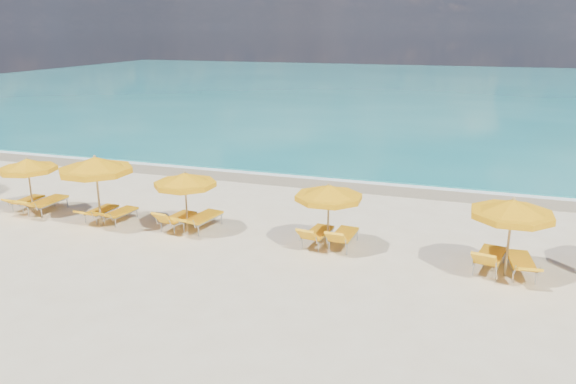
% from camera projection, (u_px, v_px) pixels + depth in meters
% --- Properties ---
extents(ground_plane, '(120.00, 120.00, 0.00)m').
position_uv_depth(ground_plane, '(273.00, 240.00, 18.09)').
color(ground_plane, beige).
extents(ocean, '(120.00, 80.00, 0.30)m').
position_uv_depth(ocean, '(421.00, 89.00, 61.80)').
color(ocean, '#167A7C').
rests_on(ocean, ground).
extents(wet_sand_band, '(120.00, 2.60, 0.01)m').
position_uv_depth(wet_sand_band, '(330.00, 182.00, 24.83)').
color(wet_sand_band, tan).
rests_on(wet_sand_band, ground).
extents(foam_line, '(120.00, 1.20, 0.03)m').
position_uv_depth(foam_line, '(334.00, 178.00, 25.56)').
color(foam_line, white).
rests_on(foam_line, ground).
extents(whitecap_near, '(14.00, 0.36, 0.05)m').
position_uv_depth(whitecap_near, '(275.00, 136.00, 35.38)').
color(whitecap_near, white).
rests_on(whitecap_near, ground).
extents(whitecap_far, '(18.00, 0.30, 0.05)m').
position_uv_depth(whitecap_far, '(507.00, 130.00, 37.53)').
color(whitecap_far, white).
rests_on(whitecap_far, ground).
extents(umbrella_1, '(2.38, 2.38, 2.09)m').
position_uv_depth(umbrella_1, '(27.00, 166.00, 20.31)').
color(umbrella_1, tan).
rests_on(umbrella_1, ground).
extents(umbrella_2, '(3.18, 3.18, 2.50)m').
position_uv_depth(umbrella_2, '(95.00, 166.00, 18.81)').
color(umbrella_2, tan).
rests_on(umbrella_2, ground).
extents(umbrella_3, '(2.65, 2.65, 2.09)m').
position_uv_depth(umbrella_3, '(185.00, 180.00, 18.36)').
color(umbrella_3, tan).
rests_on(umbrella_3, ground).
extents(umbrella_4, '(2.75, 2.75, 2.11)m').
position_uv_depth(umbrella_4, '(329.00, 193.00, 16.90)').
color(umbrella_4, tan).
rests_on(umbrella_4, ground).
extents(umbrella_5, '(2.94, 2.94, 2.26)m').
position_uv_depth(umbrella_5, '(512.00, 209.00, 14.97)').
color(umbrella_5, tan).
rests_on(umbrella_5, ground).
extents(lounger_1_left, '(0.56, 1.65, 0.66)m').
position_uv_depth(lounger_1_left, '(28.00, 203.00, 21.19)').
color(lounger_1_left, '#A5A8AD').
rests_on(lounger_1_left, ground).
extents(lounger_1_right, '(0.73, 2.08, 0.81)m').
position_uv_depth(lounger_1_right, '(47.00, 206.00, 20.74)').
color(lounger_1_right, '#A5A8AD').
rests_on(lounger_1_right, ground).
extents(lounger_2_left, '(0.69, 1.77, 0.64)m').
position_uv_depth(lounger_2_left, '(101.00, 214.00, 19.95)').
color(lounger_2_left, '#A5A8AD').
rests_on(lounger_2_left, ground).
extents(lounger_2_right, '(0.77, 1.78, 0.68)m').
position_uv_depth(lounger_2_right, '(120.00, 216.00, 19.73)').
color(lounger_2_right, '#A5A8AD').
rests_on(lounger_2_right, ground).
extents(lounger_3_left, '(0.83, 1.81, 0.85)m').
position_uv_depth(lounger_3_left, '(178.00, 222.00, 19.11)').
color(lounger_3_left, '#A5A8AD').
rests_on(lounger_3_left, ground).
extents(lounger_3_right, '(1.01, 2.16, 0.78)m').
position_uv_depth(lounger_3_right, '(202.00, 222.00, 19.00)').
color(lounger_3_right, '#A5A8AD').
rests_on(lounger_3_right, ground).
extents(lounger_4_left, '(0.81, 1.86, 0.85)m').
position_uv_depth(lounger_4_left, '(317.00, 238.00, 17.68)').
color(lounger_4_left, '#A5A8AD').
rests_on(lounger_4_left, ground).
extents(lounger_4_right, '(0.72, 1.88, 0.86)m').
position_uv_depth(lounger_4_right, '(343.00, 240.00, 17.47)').
color(lounger_4_right, '#A5A8AD').
rests_on(lounger_4_right, ground).
extents(lounger_5_left, '(1.03, 2.06, 0.91)m').
position_uv_depth(lounger_5_left, '(489.00, 262.00, 15.82)').
color(lounger_5_left, '#A5A8AD').
rests_on(lounger_5_left, ground).
extents(lounger_5_right, '(0.85, 2.03, 0.72)m').
position_uv_depth(lounger_5_right, '(521.00, 267.00, 15.50)').
color(lounger_5_right, '#A5A8AD').
rests_on(lounger_5_right, ground).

